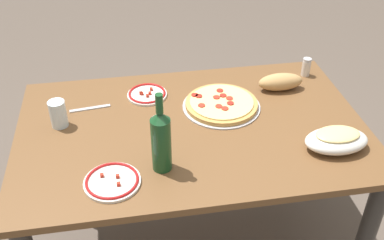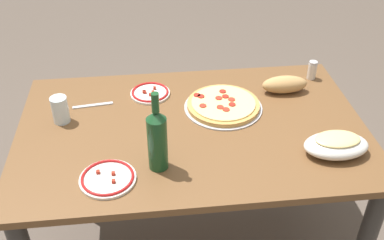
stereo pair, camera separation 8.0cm
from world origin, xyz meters
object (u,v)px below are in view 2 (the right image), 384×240
object	(u,v)px
water_glass	(60,110)
side_plate_far	(108,178)
dining_table	(192,149)
side_plate_near	(150,93)
bread_loaf	(285,84)
pepperoni_pizza	(223,105)
baked_pasta_dish	(336,144)
spice_shaker	(312,70)
wine_bottle	(157,139)

from	to	relation	value
water_glass	side_plate_far	world-z (taller)	water_glass
dining_table	side_plate_near	bearing A→B (deg)	121.61
bread_loaf	pepperoni_pizza	bearing A→B (deg)	-161.59
pepperoni_pizza	water_glass	distance (m)	0.67
side_plate_near	bread_loaf	distance (m)	0.60
dining_table	baked_pasta_dish	bearing A→B (deg)	-24.04
pepperoni_pizza	spice_shaker	bearing A→B (deg)	23.96
wine_bottle	water_glass	world-z (taller)	wine_bottle
wine_bottle	water_glass	distance (m)	0.50
wine_bottle	bread_loaf	bearing A→B (deg)	37.06
side_plate_near	side_plate_far	xyz separation A→B (m)	(-0.17, -0.54, -0.00)
wine_bottle	side_plate_far	size ratio (longest dim) A/B	1.56
dining_table	bread_loaf	distance (m)	0.51
side_plate_far	spice_shaker	size ratio (longest dim) A/B	2.26
spice_shaker	pepperoni_pizza	bearing A→B (deg)	-156.04
baked_pasta_dish	spice_shaker	xyz separation A→B (m)	(0.09, 0.54, 0.00)
side_plate_far	bread_loaf	distance (m)	0.90
pepperoni_pizza	side_plate_far	distance (m)	0.61
spice_shaker	side_plate_near	bearing A→B (deg)	-175.53
wine_bottle	bread_loaf	xyz separation A→B (m)	(0.58, 0.44, -0.09)
baked_pasta_dish	water_glass	world-z (taller)	water_glass
wine_bottle	baked_pasta_dish	bearing A→B (deg)	0.16
dining_table	spice_shaker	size ratio (longest dim) A/B	15.95
pepperoni_pizza	side_plate_far	size ratio (longest dim) A/B	1.68
pepperoni_pizza	wine_bottle	xyz separation A→B (m)	(-0.29, -0.34, 0.11)
dining_table	water_glass	size ratio (longest dim) A/B	12.38
side_plate_near	side_plate_far	distance (m)	0.56
dining_table	side_plate_near	world-z (taller)	side_plate_near
dining_table	bread_loaf	bearing A→B (deg)	25.88
dining_table	side_plate_near	xyz separation A→B (m)	(-0.16, 0.26, 0.13)
baked_pasta_dish	water_glass	xyz separation A→B (m)	(-1.03, 0.32, 0.02)
spice_shaker	baked_pasta_dish	bearing A→B (deg)	-99.44
dining_table	water_glass	world-z (taller)	water_glass
baked_pasta_dish	spice_shaker	distance (m)	0.55
wine_bottle	pepperoni_pizza	bearing A→B (deg)	49.66
bread_loaf	spice_shaker	size ratio (longest dim) A/B	2.32
bread_loaf	side_plate_far	bearing A→B (deg)	-147.11
water_glass	spice_shaker	size ratio (longest dim) A/B	1.29
baked_pasta_dish	water_glass	distance (m)	1.07
baked_pasta_dish	bread_loaf	bearing A→B (deg)	99.06
pepperoni_pizza	baked_pasta_dish	size ratio (longest dim) A/B	1.38
side_plate_near	bread_loaf	xyz separation A→B (m)	(0.59, -0.04, 0.03)
side_plate_near	spice_shaker	xyz separation A→B (m)	(0.75, 0.06, 0.03)
baked_pasta_dish	side_plate_near	distance (m)	0.82
wine_bottle	spice_shaker	distance (m)	0.92
dining_table	wine_bottle	xyz separation A→B (m)	(-0.15, -0.23, 0.24)
side_plate_near	side_plate_far	size ratio (longest dim) A/B	0.89
wine_bottle	spice_shaker	size ratio (longest dim) A/B	3.53
side_plate_near	spice_shaker	size ratio (longest dim) A/B	2.01
baked_pasta_dish	wine_bottle	bearing A→B (deg)	-179.84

